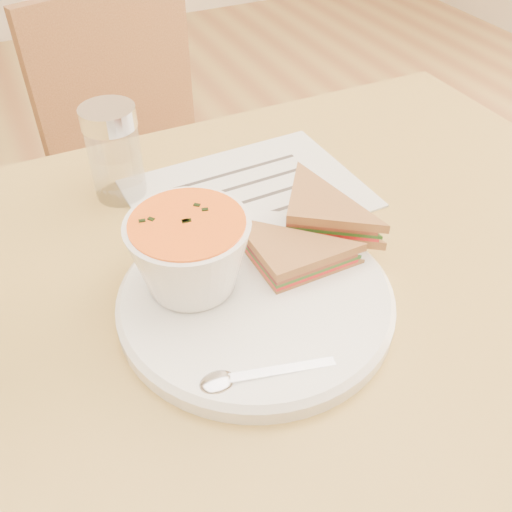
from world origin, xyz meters
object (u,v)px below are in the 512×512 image
plate (256,300)px  condiment_shaker (115,153)px  chair_far (172,202)px  dining_table (264,440)px  soup_bowl (190,257)px

plate → condiment_shaker: (-0.07, 0.26, 0.05)m
chair_far → plate: chair_far is taller
chair_far → dining_table: bearing=68.1°
plate → soup_bowl: 0.08m
soup_bowl → plate: bearing=-35.0°
soup_bowl → condiment_shaker: 0.22m
soup_bowl → condiment_shaker: condiment_shaker is taller
plate → condiment_shaker: condiment_shaker is taller
plate → dining_table: bearing=52.1°
dining_table → plate: bearing=-127.9°
dining_table → chair_far: 0.61m
soup_bowl → condiment_shaker: bearing=94.3°
plate → condiment_shaker: 0.28m
dining_table → condiment_shaker: condiment_shaker is taller
chair_far → condiment_shaker: condiment_shaker is taller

